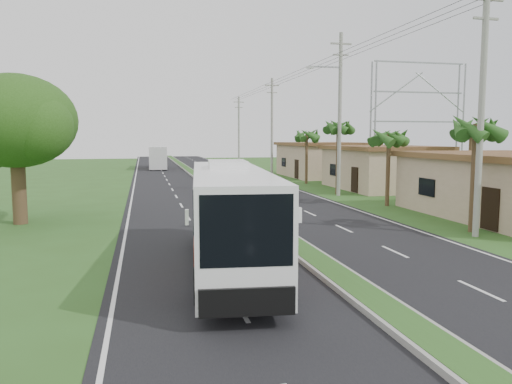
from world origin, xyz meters
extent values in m
plane|color=#2F541E|center=(0.00, 0.00, 0.00)|extent=(180.00, 180.00, 0.00)
cube|color=black|center=(0.00, 20.00, 0.01)|extent=(14.00, 160.00, 0.02)
cube|color=gray|center=(0.00, 20.00, 0.10)|extent=(1.20, 160.00, 0.17)
cube|color=#2F541E|center=(0.00, 20.00, 0.18)|extent=(0.95, 160.00, 0.02)
cube|color=silver|center=(-6.70, 20.00, 0.00)|extent=(0.12, 160.00, 0.01)
cube|color=silver|center=(6.70, 20.00, 0.00)|extent=(0.12, 160.00, 0.01)
cube|color=tan|center=(14.00, 22.00, 1.68)|extent=(7.00, 10.00, 3.35)
cube|color=#4E301B|center=(14.00, 22.00, 3.51)|extent=(7.60, 10.60, 0.32)
cube|color=tan|center=(14.00, 36.00, 1.75)|extent=(8.00, 11.00, 3.50)
cube|color=#4E301B|center=(14.00, 36.00, 3.66)|extent=(8.60, 11.60, 0.32)
cylinder|color=#473321|center=(9.00, 3.00, 2.50)|extent=(0.26, 0.26, 5.00)
cylinder|color=#473321|center=(9.40, 12.00, 2.30)|extent=(0.26, 0.26, 4.60)
cylinder|color=#473321|center=(8.80, 19.00, 2.70)|extent=(0.26, 0.26, 5.40)
cylinder|color=#473321|center=(9.30, 28.00, 2.40)|extent=(0.26, 0.26, 4.80)
cylinder|color=#473321|center=(17.50, 15.00, 2.60)|extent=(0.26, 0.26, 5.20)
cylinder|color=#473321|center=(-12.00, 10.00, 2.00)|extent=(0.70, 0.70, 4.00)
ellipsoid|color=#224813|center=(-12.00, 10.00, 5.20)|extent=(6.00, 6.00, 4.68)
sphere|color=#224813|center=(-10.80, 9.00, 4.90)|extent=(3.40, 3.40, 3.40)
cylinder|color=gray|center=(8.50, 2.00, 5.50)|extent=(0.28, 0.28, 11.00)
cube|color=gray|center=(8.50, 2.00, 9.40)|extent=(1.20, 0.10, 0.10)
cylinder|color=gray|center=(8.50, 18.00, 6.00)|extent=(0.28, 0.28, 12.00)
cube|color=gray|center=(8.50, 18.00, 11.20)|extent=(1.60, 0.12, 0.12)
cube|color=gray|center=(8.50, 18.00, 10.40)|extent=(1.20, 0.10, 0.10)
cube|color=gray|center=(7.30, 18.00, 9.50)|extent=(2.40, 0.10, 0.10)
cylinder|color=gray|center=(8.50, 38.00, 5.50)|extent=(0.28, 0.28, 11.00)
cube|color=gray|center=(8.50, 38.00, 10.20)|extent=(1.60, 0.12, 0.12)
cube|color=gray|center=(8.50, 38.00, 9.40)|extent=(1.20, 0.10, 0.10)
cylinder|color=gray|center=(8.50, 58.00, 5.25)|extent=(0.28, 0.28, 10.50)
cube|color=gray|center=(8.50, 58.00, 9.70)|extent=(1.60, 0.12, 0.12)
cube|color=gray|center=(8.50, 58.00, 8.90)|extent=(1.20, 0.10, 0.10)
cylinder|color=gray|center=(17.00, 29.50, 6.00)|extent=(0.18, 0.18, 12.00)
cylinder|color=gray|center=(27.00, 29.50, 6.00)|extent=(0.18, 0.18, 12.00)
cylinder|color=gray|center=(17.00, 30.50, 6.00)|extent=(0.18, 0.18, 12.00)
cylinder|color=gray|center=(27.00, 30.50, 6.00)|extent=(0.18, 0.18, 12.00)
cube|color=gray|center=(22.00, 30.00, 6.00)|extent=(10.00, 0.14, 0.14)
cube|color=gray|center=(22.00, 30.00, 9.00)|extent=(10.00, 0.14, 0.14)
cube|color=gray|center=(22.00, 30.00, 12.00)|extent=(10.00, 0.14, 0.14)
cube|color=white|center=(-3.08, -1.04, 1.87)|extent=(3.43, 11.25, 2.91)
cube|color=black|center=(-3.03, -0.48, 2.51)|extent=(3.25, 9.05, 1.16)
cube|color=black|center=(-3.64, -6.48, 2.33)|extent=(2.08, 0.35, 1.63)
cube|color=#AE2A0E|center=(-3.19, -2.14, 1.29)|extent=(2.83, 5.01, 0.51)
cube|color=yellow|center=(-3.05, -0.76, 1.05)|extent=(2.63, 2.99, 0.23)
cube|color=white|center=(-2.97, 0.07, 3.45)|extent=(1.51, 2.34, 0.26)
cylinder|color=black|center=(-4.48, -4.42, 0.48)|extent=(0.39, 0.98, 0.96)
cylinder|color=black|center=(-2.40, -4.63, 0.48)|extent=(0.39, 0.98, 0.96)
cylinder|color=black|center=(-3.82, 2.01, 0.48)|extent=(0.39, 0.98, 0.96)
cylinder|color=black|center=(-1.74, 1.80, 0.48)|extent=(0.39, 0.98, 0.96)
cube|color=silver|center=(-3.75, 54.78, 1.63)|extent=(2.66, 10.76, 2.97)
cube|color=black|center=(-3.74, 55.25, 2.52)|extent=(2.62, 7.97, 1.01)
cube|color=orange|center=(-3.78, 53.85, 1.06)|extent=(2.53, 5.18, 0.33)
cylinder|color=black|center=(-4.91, 50.40, 0.45)|extent=(0.31, 0.90, 0.89)
cylinder|color=black|center=(-2.87, 50.34, 0.45)|extent=(0.31, 0.90, 0.89)
cylinder|color=black|center=(-4.65, 58.76, 0.45)|extent=(0.31, 0.90, 0.89)
cylinder|color=black|center=(-2.61, 58.70, 0.45)|extent=(0.31, 0.90, 0.89)
imported|color=black|center=(-2.00, 5.93, 0.58)|extent=(2.01, 1.00, 1.16)
imported|color=maroon|center=(-2.00, 5.93, 1.35)|extent=(0.66, 0.51, 1.60)
camera|label=1|loc=(-5.84, -17.11, 4.38)|focal=35.00mm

